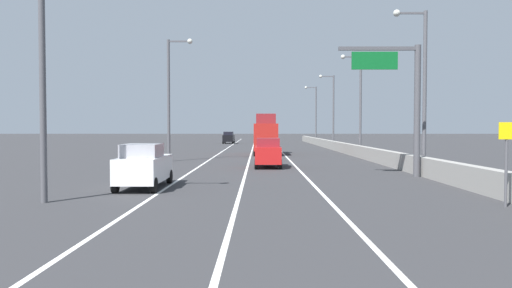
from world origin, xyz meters
name	(u,v)px	position (x,y,z in m)	size (l,w,h in m)	color
ground_plane	(267,148)	(0.00, 64.00, 0.00)	(320.00, 320.00, 0.00)	#2D2D30
lane_stripe_left	(222,151)	(-5.50, 55.00, 0.00)	(0.16, 130.00, 0.00)	silver
lane_stripe_center	(252,151)	(-2.00, 55.00, 0.00)	(0.16, 130.00, 0.00)	silver
lane_stripe_right	(281,151)	(1.50, 55.00, 0.00)	(0.16, 130.00, 0.00)	silver
jersey_barrier_right	(368,153)	(8.44, 40.00, 0.55)	(0.60, 120.00, 1.10)	gray
overhead_sign_gantry	(404,94)	(7.09, 25.29, 4.73)	(4.68, 0.36, 7.50)	#47474C
speed_advisory_sign	(507,157)	(7.54, 14.85, 1.76)	(0.60, 0.11, 3.00)	#4C4C51
lamp_post_right_second	(421,79)	(8.99, 28.20, 5.85)	(2.14, 0.44, 10.19)	#4C4C51
lamp_post_right_third	(358,98)	(8.88, 46.62, 5.85)	(2.14, 0.44, 10.19)	#4C4C51
lamp_post_right_fourth	(332,106)	(9.02, 65.03, 5.85)	(2.14, 0.44, 10.19)	#4C4C51
lamp_post_right_fifth	(315,111)	(8.80, 83.45, 5.85)	(2.14, 0.44, 10.19)	#4C4C51
lamp_post_left_near	(49,46)	(-8.97, 15.78, 5.85)	(2.14, 0.44, 10.19)	#4C4C51
lamp_post_left_mid	(172,91)	(-8.43, 37.88, 5.85)	(2.14, 0.44, 10.19)	#4C4C51
car_black_0	(229,138)	(-6.55, 83.74, 1.05)	(2.01, 4.46, 2.11)	black
car_white_1	(144,166)	(-6.53, 20.18, 1.03)	(1.91, 4.61, 2.06)	white
car_red_2	(268,153)	(-0.53, 31.78, 1.03)	(1.89, 4.18, 2.09)	red
box_truck	(266,136)	(-0.41, 48.33, 1.98)	(2.57, 7.59, 4.32)	#A51E19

